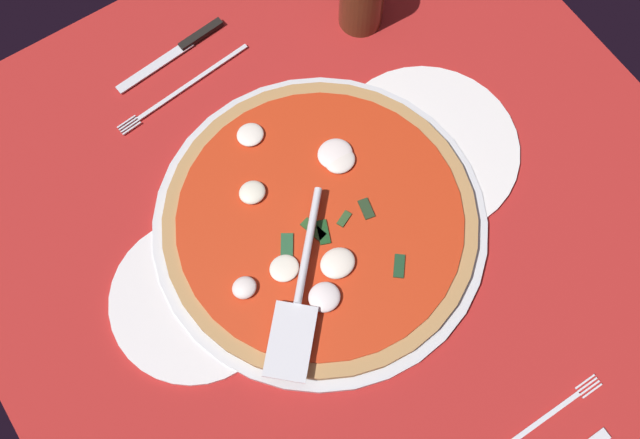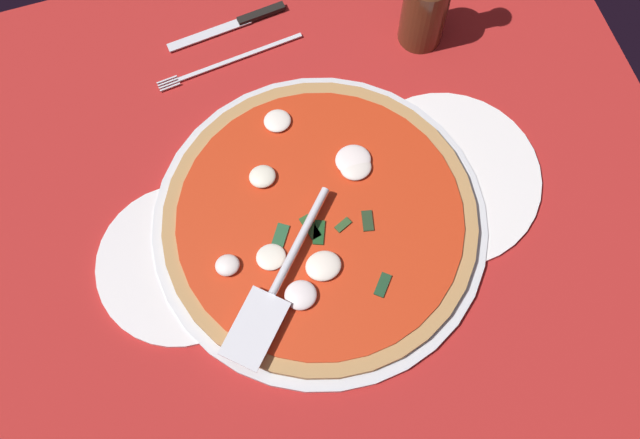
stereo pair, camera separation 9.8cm
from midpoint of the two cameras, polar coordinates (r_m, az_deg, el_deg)
name	(u,v)px [view 1 (the left image)]	position (r cm, az deg, el deg)	size (l,w,h in cm)	color
ground_plane	(339,222)	(100.46, -1.31, -0.55)	(94.06, 94.06, 0.80)	#A8211F
checker_pattern	(339,221)	(100.04, -1.32, -0.46)	(94.06, 94.06, 0.10)	white
pizza_pan	(320,224)	(99.26, -2.80, -0.70)	(43.59, 43.59, 1.23)	silver
dinner_plate_left	(196,299)	(98.34, -12.09, -6.20)	(21.74, 21.74, 1.00)	silver
dinner_plate_right	(425,148)	(104.09, 5.26, 4.99)	(25.48, 25.48, 1.00)	white
pizza	(319,220)	(97.99, -2.89, -0.43)	(40.74, 40.74, 2.73)	#B1834D
pizza_server	(300,290)	(92.82, -4.52, -5.69)	(18.97, 19.97, 1.00)	silver
place_setting_far	(182,69)	(112.67, -12.74, 10.65)	(21.77, 13.94, 1.40)	white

